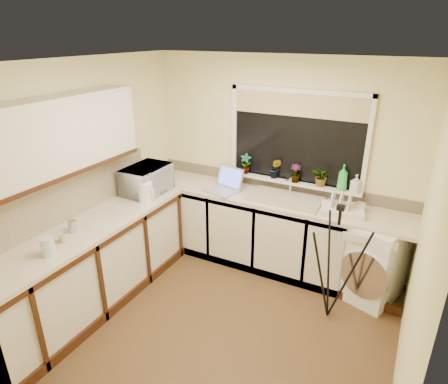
% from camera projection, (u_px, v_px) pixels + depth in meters
% --- Properties ---
extents(floor, '(3.20, 3.20, 0.00)m').
position_uv_depth(floor, '(220.00, 322.00, 3.84)').
color(floor, brown).
rests_on(floor, ground).
extents(ceiling, '(3.20, 3.20, 0.00)m').
position_uv_depth(ceiling, '(219.00, 63.00, 2.89)').
color(ceiling, white).
rests_on(ceiling, ground).
extents(wall_back, '(3.20, 0.00, 3.20)m').
position_uv_depth(wall_back, '(279.00, 163.00, 4.59)').
color(wall_back, '#F1E8A1').
rests_on(wall_back, ground).
extents(wall_front, '(3.20, 0.00, 3.20)m').
position_uv_depth(wall_front, '(92.00, 314.00, 2.14)').
color(wall_front, '#F1E8A1').
rests_on(wall_front, ground).
extents(wall_left, '(0.00, 3.00, 3.00)m').
position_uv_depth(wall_left, '(85.00, 180.00, 4.05)').
color(wall_left, '#F1E8A1').
rests_on(wall_left, ground).
extents(wall_right, '(0.00, 3.00, 3.00)m').
position_uv_depth(wall_right, '(422.00, 256.00, 2.68)').
color(wall_right, '#F1E8A1').
rests_on(wall_right, ground).
extents(base_cabinet_back, '(2.55, 0.60, 0.86)m').
position_uv_depth(base_cabinet_back, '(242.00, 226.00, 4.79)').
color(base_cabinet_back, silver).
rests_on(base_cabinet_back, floor).
extents(base_cabinet_left, '(0.54, 2.40, 0.86)m').
position_uv_depth(base_cabinet_left, '(95.00, 266.00, 3.98)').
color(base_cabinet_left, silver).
rests_on(base_cabinet_left, floor).
extents(worktop_back, '(3.20, 0.60, 0.04)m').
position_uv_depth(worktop_back, '(268.00, 198.00, 4.48)').
color(worktop_back, beige).
rests_on(worktop_back, base_cabinet_back).
extents(worktop_left, '(0.60, 2.40, 0.04)m').
position_uv_depth(worktop_left, '(89.00, 228.00, 3.81)').
color(worktop_left, beige).
rests_on(worktop_left, base_cabinet_left).
extents(upper_cabinet, '(0.28, 1.90, 0.70)m').
position_uv_depth(upper_cabinet, '(50.00, 138.00, 3.39)').
color(upper_cabinet, silver).
rests_on(upper_cabinet, wall_left).
extents(splashback_left, '(0.02, 2.40, 0.45)m').
position_uv_depth(splashback_left, '(64.00, 199.00, 3.84)').
color(splashback_left, beige).
rests_on(splashback_left, wall_left).
extents(splashback_back, '(3.20, 0.02, 0.14)m').
position_uv_depth(splashback_back, '(277.00, 183.00, 4.68)').
color(splashback_back, beige).
rests_on(splashback_back, wall_back).
extents(window_glass, '(1.50, 0.02, 1.00)m').
position_uv_depth(window_glass, '(297.00, 138.00, 4.37)').
color(window_glass, black).
rests_on(window_glass, wall_back).
extents(window_blind, '(1.50, 0.02, 0.25)m').
position_uv_depth(window_blind, '(298.00, 105.00, 4.21)').
color(window_blind, tan).
rests_on(window_blind, wall_back).
extents(windowsill, '(1.60, 0.14, 0.03)m').
position_uv_depth(windowsill, '(292.00, 182.00, 4.52)').
color(windowsill, white).
rests_on(windowsill, wall_back).
extents(sink, '(0.82, 0.46, 0.03)m').
position_uv_depth(sink, '(285.00, 199.00, 4.38)').
color(sink, tan).
rests_on(sink, worktop_back).
extents(faucet, '(0.03, 0.03, 0.24)m').
position_uv_depth(faucet, '(291.00, 185.00, 4.49)').
color(faucet, silver).
rests_on(faucet, worktop_back).
extents(washing_machine, '(0.77, 0.76, 0.87)m').
position_uv_depth(washing_machine, '(369.00, 258.00, 4.11)').
color(washing_machine, white).
rests_on(washing_machine, floor).
extents(laptop, '(0.44, 0.43, 0.27)m').
position_uv_depth(laptop, '(225.00, 185.00, 4.62)').
color(laptop, '#ABABB3').
rests_on(laptop, worktop_back).
extents(kettle, '(0.16, 0.16, 0.21)m').
position_uv_depth(kettle, '(146.00, 192.00, 4.31)').
color(kettle, white).
rests_on(kettle, worktop_left).
extents(dish_rack, '(0.49, 0.41, 0.06)m').
position_uv_depth(dish_rack, '(342.00, 210.00, 4.06)').
color(dish_rack, white).
rests_on(dish_rack, worktop_back).
extents(tripod, '(0.63, 0.63, 1.23)m').
position_uv_depth(tripod, '(334.00, 264.00, 3.69)').
color(tripod, black).
rests_on(tripod, floor).
extents(glass_jug, '(0.11, 0.11, 0.16)m').
position_uv_depth(glass_jug, '(48.00, 246.00, 3.28)').
color(glass_jug, silver).
rests_on(glass_jug, worktop_left).
extents(steel_jar, '(0.08, 0.08, 0.11)m').
position_uv_depth(steel_jar, '(72.00, 226.00, 3.67)').
color(steel_jar, silver).
rests_on(steel_jar, worktop_left).
extents(microwave, '(0.39, 0.58, 0.32)m').
position_uv_depth(microwave, '(147.00, 180.00, 4.53)').
color(microwave, white).
rests_on(microwave, worktop_left).
extents(plant_a, '(0.15, 0.12, 0.25)m').
position_uv_depth(plant_a, '(246.00, 164.00, 4.70)').
color(plant_a, '#999999').
rests_on(plant_a, windowsill).
extents(plant_b, '(0.14, 0.12, 0.24)m').
position_uv_depth(plant_b, '(275.00, 168.00, 4.56)').
color(plant_b, '#999999').
rests_on(plant_b, windowsill).
extents(plant_c, '(0.15, 0.15, 0.21)m').
position_uv_depth(plant_c, '(295.00, 173.00, 4.45)').
color(plant_c, '#999999').
rests_on(plant_c, windowsill).
extents(plant_d, '(0.25, 0.24, 0.22)m').
position_uv_depth(plant_d, '(322.00, 177.00, 4.33)').
color(plant_d, '#999999').
rests_on(plant_d, windowsill).
extents(soap_bottle_green, '(0.11, 0.12, 0.29)m').
position_uv_depth(soap_bottle_green, '(343.00, 178.00, 4.21)').
color(soap_bottle_green, green).
rests_on(soap_bottle_green, windowsill).
extents(soap_bottle_clear, '(0.11, 0.12, 0.20)m').
position_uv_depth(soap_bottle_clear, '(356.00, 183.00, 4.17)').
color(soap_bottle_clear, '#999999').
rests_on(soap_bottle_clear, windowsill).
extents(cup_back, '(0.13, 0.13, 0.10)m').
position_uv_depth(cup_back, '(360.00, 208.00, 4.08)').
color(cup_back, silver).
rests_on(cup_back, worktop_back).
extents(cup_left, '(0.09, 0.09, 0.08)m').
position_uv_depth(cup_left, '(63.00, 237.00, 3.50)').
color(cup_left, beige).
rests_on(cup_left, worktop_left).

